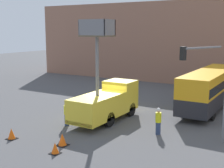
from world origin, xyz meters
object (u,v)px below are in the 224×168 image
Objects in this scene: traffic_light_pole at (209,74)px; traffic_cone_far_side at (62,140)px; utility_truck at (106,100)px; traffic_cone_mid_road at (12,134)px; road_worker_near_truck at (67,113)px; traffic_cone_near_truck at (55,148)px; road_worker_directing at (158,121)px; city_bus at (211,86)px.

traffic_cone_far_side is (-6.80, -5.81, -3.65)m from traffic_light_pole.
utility_truck is 10.86× the size of traffic_cone_mid_road.
traffic_cone_near_truck is (2.66, -4.27, -0.60)m from road_worker_near_truck.
traffic_cone_far_side reaches higher than traffic_cone_mid_road.
road_worker_near_truck is 6.43m from road_worker_directing.
traffic_cone_mid_road is at bearing 131.44° from city_bus.
city_bus is 18.13× the size of traffic_cone_near_truck.
traffic_light_pole is 10.11m from traffic_cone_near_truck.
traffic_light_pole reaches higher than traffic_cone_near_truck.
traffic_light_pole is at bearing -110.07° from road_worker_near_truck.
road_worker_near_truck is (-7.37, -10.22, -1.03)m from city_bus.
city_bus is at bearing 79.57° from road_worker_directing.
traffic_cone_far_side is at bearing 12.64° from traffic_cone_mid_road.
traffic_cone_near_truck is (-3.56, -5.88, -0.58)m from road_worker_directing.
road_worker_directing reaches higher than traffic_cone_near_truck.
traffic_cone_near_truck is at bearing -124.05° from road_worker_directing.
road_worker_near_truck is at bearing -124.33° from utility_truck.
road_worker_near_truck is at bearing 72.87° from traffic_cone_mid_road.
city_bus is 16.80× the size of traffic_cone_mid_road.
traffic_cone_near_truck is 0.86× the size of traffic_cone_far_side.
traffic_cone_mid_road is 0.93× the size of traffic_cone_far_side.
city_bus is 6.36× the size of road_worker_near_truck.
road_worker_directing is (-2.79, -1.07, -3.12)m from traffic_light_pole.
traffic_light_pole is 8.08× the size of traffic_cone_far_side.
utility_truck is 10.09× the size of traffic_cone_far_side.
road_worker_directing is 6.23m from traffic_cone_far_side.
road_worker_directing is at bearing -159.09° from traffic_light_pole.
traffic_cone_mid_road is (-2.92, -6.41, -1.23)m from utility_truck.
road_worker_near_truck is 3.87m from traffic_cone_far_side.
traffic_cone_mid_road is at bearing -147.23° from traffic_light_pole.
traffic_cone_near_truck is 0.93× the size of traffic_cone_mid_road.
utility_truck is 4.11× the size of road_worker_near_truck.
traffic_cone_far_side is at bearing 141.58° from city_bus.
road_worker_directing is at bearing -11.30° from utility_truck.
utility_truck is 9.57m from city_bus.
city_bus is at bearing 58.74° from traffic_cone_mid_road.
road_worker_directing is at bearing 49.78° from traffic_cone_far_side.
traffic_light_pole reaches higher than city_bus.
traffic_cone_near_truck is (-4.71, -14.49, -1.63)m from city_bus.
road_worker_directing is 2.60× the size of traffic_cone_mid_road.
city_bus is 15.32m from traffic_cone_near_truck.
road_worker_near_truck is (-9.01, -2.68, -3.10)m from traffic_light_pole.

